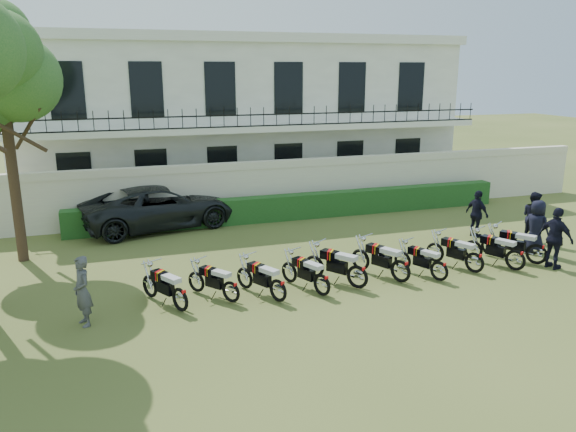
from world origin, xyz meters
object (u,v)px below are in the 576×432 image
object	(u,v)px
motorcycle_4	(358,271)
tree_west_near	(1,70)
motorcycle_1	(231,287)
officer_4	(533,217)
motorcycle_2	(278,285)
officer_2	(556,238)
motorcycle_0	(180,294)
motorcycle_5	(401,266)
motorcycle_8	(516,255)
suv	(160,207)
inspector	(82,291)
officer_3	(536,227)
motorcycle_3	(322,280)
motorcycle_7	(475,258)
motorcycle_9	(537,249)
officer_5	(477,214)
motorcycle_6	(440,266)

from	to	relation	value
motorcycle_4	tree_west_near	bearing A→B (deg)	113.00
motorcycle_1	officer_4	xyz separation A→B (m)	(11.26, 2.05, 0.44)
motorcycle_2	officer_2	size ratio (longest dim) A/B	0.91
motorcycle_0	motorcycle_4	size ratio (longest dim) A/B	0.99
motorcycle_5	motorcycle_8	bearing A→B (deg)	-30.71
tree_west_near	suv	xyz separation A→B (m)	(4.53, 2.59, -5.08)
motorcycle_5	tree_west_near	bearing A→B (deg)	124.61
motorcycle_5	inspector	bearing A→B (deg)	152.76
motorcycle_4	suv	world-z (taller)	suv
officer_4	officer_3	bearing A→B (deg)	142.77
officer_3	motorcycle_3	bearing A→B (deg)	79.06
motorcycle_3	officer_3	size ratio (longest dim) A/B	0.99
motorcycle_1	motorcycle_3	distance (m)	2.43
suv	officer_2	distance (m)	13.77
motorcycle_1	motorcycle_7	world-z (taller)	motorcycle_7
inspector	motorcycle_9	bearing A→B (deg)	69.88
motorcycle_2	motorcycle_5	distance (m)	3.71
inspector	officer_5	xyz separation A→B (m)	(13.31, 3.30, 0.00)
motorcycle_6	motorcycle_0	bearing A→B (deg)	152.74
motorcycle_6	motorcycle_2	bearing A→B (deg)	154.17
suv	officer_2	world-z (taller)	officer_2
motorcycle_5	officer_2	xyz separation A→B (m)	(5.04, -0.33, 0.43)
motorcycle_1	motorcycle_3	size ratio (longest dim) A/B	0.85
inspector	officer_5	size ratio (longest dim) A/B	0.99
tree_west_near	motorcycle_5	distance (m)	12.92
motorcycle_3	inspector	xyz separation A→B (m)	(-5.99, 0.14, 0.37)
tree_west_near	motorcycle_3	distance (m)	11.16
motorcycle_6	officer_5	world-z (taller)	officer_5
motorcycle_4	motorcycle_5	distance (m)	1.36
motorcycle_7	officer_3	bearing A→B (deg)	-7.40
motorcycle_6	officer_3	xyz separation A→B (m)	(4.41, 1.27, 0.44)
motorcycle_4	motorcycle_6	size ratio (longest dim) A/B	1.04
motorcycle_8	motorcycle_5	bearing A→B (deg)	151.04
motorcycle_6	suv	xyz separation A→B (m)	(-7.01, 8.27, 0.35)
motorcycle_3	motorcycle_4	distance (m)	1.13
motorcycle_0	motorcycle_4	bearing A→B (deg)	-28.97
motorcycle_9	motorcycle_8	bearing A→B (deg)	159.43
motorcycle_5	motorcycle_7	size ratio (longest dim) A/B	1.04
motorcycle_7	officer_5	size ratio (longest dim) A/B	1.05
motorcycle_7	motorcycle_9	world-z (taller)	motorcycle_9
motorcycle_4	officer_3	distance (m)	6.98
motorcycle_2	motorcycle_8	xyz separation A→B (m)	(7.47, 0.05, 0.02)
motorcycle_8	motorcycle_4	bearing A→B (deg)	152.29
motorcycle_9	officer_3	xyz separation A→B (m)	(0.77, 0.97, 0.38)
motorcycle_4	inspector	bearing A→B (deg)	144.51
officer_2	tree_west_near	bearing A→B (deg)	55.42
motorcycle_8	officer_5	bearing A→B (deg)	46.49
motorcycle_3	motorcycle_0	bearing A→B (deg)	153.53
motorcycle_8	suv	size ratio (longest dim) A/B	0.32
tree_west_near	motorcycle_6	size ratio (longest dim) A/B	4.66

